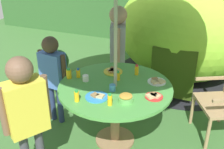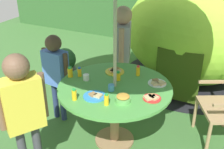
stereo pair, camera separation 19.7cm
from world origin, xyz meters
The scene contains 21 objects.
ground_plane centered at (0.00, 0.00, -0.01)m, with size 10.00×10.00×0.02m, color #3D6B33.
hedge_backdrop centered at (0.00, 3.70, 0.84)m, with size 9.00×0.70×1.68m, color #33602D.
garden_table centered at (0.00, 0.00, 0.61)m, with size 1.23×1.23×0.74m.
dome_tent centered at (0.44, 2.02, 0.82)m, with size 2.23×2.23×1.65m.
potted_plant centered at (-1.42, 1.08, 0.28)m, with size 0.37×0.37×0.55m.
child_in_grey_shirt centered at (-0.30, 0.88, 0.89)m, with size 0.30×0.45×1.39m.
child_in_blue_shirt centered at (-0.85, 0.10, 0.74)m, with size 0.39×0.20×1.16m.
child_in_yellow_shirt centered at (-0.53, -0.82, 0.85)m, with size 0.35×0.39×1.32m.
snack_bowl centered at (0.20, -0.25, 0.78)m, with size 0.15×0.15×0.08m.
plate_center_front centered at (0.40, 0.24, 0.75)m, with size 0.20×0.20×0.03m.
plate_back_edge centered at (0.44, -0.08, 0.75)m, with size 0.18×0.18×0.03m.
plate_near_left centered at (-0.09, -0.29, 0.75)m, with size 0.23×0.23×0.03m.
plate_far_left centered at (-0.14, 0.31, 0.75)m, with size 0.22×0.22×0.03m.
juice_bottle_near_right centered at (0.13, 0.35, 0.80)m, with size 0.05×0.05×0.12m.
juice_bottle_far_right centered at (-0.55, -0.02, 0.80)m, with size 0.06×0.06×0.12m.
juice_bottle_center_back centered at (-0.24, -0.42, 0.80)m, with size 0.05×0.05×0.12m.
juice_bottle_mid_left centered at (-0.46, 0.04, 0.79)m, with size 0.05×0.05×0.11m.
juice_bottle_mid_right centered at (0.08, -0.37, 0.80)m, with size 0.05×0.05×0.12m.
juice_bottle_front_edge centered at (-0.03, 0.14, 0.79)m, with size 0.06×0.06×0.11m.
cup_near centered at (-0.35, -0.01, 0.77)m, with size 0.07×0.07×0.07m, color white.
cup_far centered at (0.01, -0.10, 0.78)m, with size 0.06×0.06×0.07m, color #4C99D8.
Camera 2 is at (1.10, -2.35, 2.19)m, focal length 44.32 mm.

